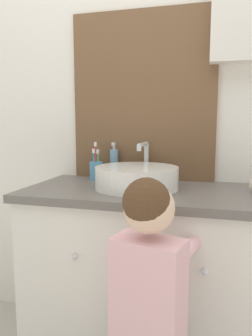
{
  "coord_description": "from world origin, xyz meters",
  "views": [
    {
      "loc": [
        0.27,
        -1.1,
        1.15
      ],
      "look_at": [
        -0.1,
        0.27,
        0.95
      ],
      "focal_mm": 35.0,
      "sensor_mm": 36.0,
      "label": 1
    }
  ],
  "objects_px": {
    "sink_basin": "(137,177)",
    "toothbrush_holder": "(96,170)",
    "child_figure": "(149,306)",
    "soap_dispenser": "(114,164)"
  },
  "relations": [
    {
      "from": "sink_basin",
      "to": "toothbrush_holder",
      "type": "relative_size",
      "value": 2.18
    },
    {
      "from": "sink_basin",
      "to": "toothbrush_holder",
      "type": "bearing_deg",
      "value": 148.01
    },
    {
      "from": "sink_basin",
      "to": "toothbrush_holder",
      "type": "distance_m",
      "value": 0.3
    },
    {
      "from": "child_figure",
      "to": "toothbrush_holder",
      "type": "bearing_deg",
      "value": 123.22
    },
    {
      "from": "sink_basin",
      "to": "toothbrush_holder",
      "type": "height_order",
      "value": "sink_basin"
    },
    {
      "from": "soap_dispenser",
      "to": "child_figure",
      "type": "xyz_separation_m",
      "value": [
        0.33,
        -0.68,
        -0.37
      ]
    },
    {
      "from": "sink_basin",
      "to": "child_figure",
      "type": "distance_m",
      "value": 0.59
    },
    {
      "from": "toothbrush_holder",
      "to": "soap_dispenser",
      "type": "height_order",
      "value": "toothbrush_holder"
    },
    {
      "from": "toothbrush_holder",
      "to": "child_figure",
      "type": "bearing_deg",
      "value": -56.78
    },
    {
      "from": "toothbrush_holder",
      "to": "sink_basin",
      "type": "bearing_deg",
      "value": -31.99
    }
  ]
}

